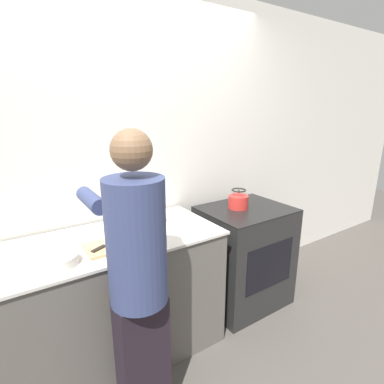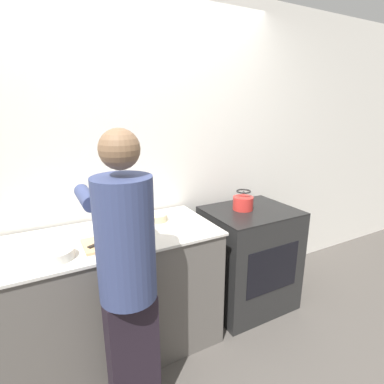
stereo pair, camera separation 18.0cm
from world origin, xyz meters
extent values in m
plane|color=#4C4742|center=(0.00, 0.00, 0.00)|extent=(12.00, 12.00, 0.00)
cube|color=silver|center=(0.00, 0.71, 1.30)|extent=(8.00, 0.05, 2.60)
cube|color=#5B5651|center=(-0.41, 0.32, 0.44)|extent=(1.69, 0.65, 0.87)
cube|color=beige|center=(-0.41, 0.32, 0.88)|extent=(1.72, 0.67, 0.02)
cube|color=black|center=(0.89, 0.30, 0.44)|extent=(0.73, 0.60, 0.88)
cube|color=black|center=(0.89, 0.30, 0.88)|extent=(0.73, 0.60, 0.01)
cube|color=black|center=(0.89, 0.00, 0.48)|extent=(0.51, 0.01, 0.39)
cube|color=black|center=(-0.31, -0.19, 0.38)|extent=(0.26, 0.16, 0.76)
cylinder|color=navy|center=(-0.31, -0.19, 1.08)|extent=(0.29, 0.29, 0.64)
sphere|color=brown|center=(-0.31, -0.19, 1.53)|extent=(0.19, 0.19, 0.19)
cylinder|color=navy|center=(-0.43, 0.08, 1.25)|extent=(0.08, 0.30, 0.08)
cylinder|color=navy|center=(-0.18, 0.08, 1.25)|extent=(0.08, 0.30, 0.08)
cube|color=tan|center=(-0.30, 0.21, 0.90)|extent=(0.31, 0.22, 0.02)
cube|color=silver|center=(-0.27, 0.24, 0.91)|extent=(0.16, 0.10, 0.01)
cube|color=black|center=(-0.39, 0.19, 0.91)|extent=(0.10, 0.07, 0.01)
cylinder|color=red|center=(0.84, 0.34, 0.94)|extent=(0.17, 0.17, 0.11)
cone|color=red|center=(0.84, 0.34, 1.01)|extent=(0.13, 0.13, 0.03)
sphere|color=black|center=(0.84, 0.34, 1.04)|extent=(0.02, 0.02, 0.02)
torus|color=black|center=(0.84, 0.34, 1.05)|extent=(0.12, 0.12, 0.01)
cylinder|color=#C6B789|center=(0.11, 0.43, 0.92)|extent=(0.15, 0.15, 0.05)
cylinder|color=silver|center=(-0.61, 0.16, 0.92)|extent=(0.20, 0.20, 0.06)
camera|label=1|loc=(-0.82, -1.44, 1.71)|focal=28.00mm
camera|label=2|loc=(-0.66, -1.54, 1.71)|focal=28.00mm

